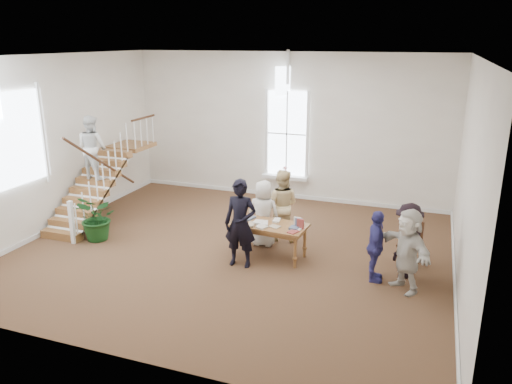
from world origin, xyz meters
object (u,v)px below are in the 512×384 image
at_px(person_yellow, 281,205).
at_px(floor_plant, 98,218).
at_px(library_table, 269,228).
at_px(elderly_woman, 263,213).
at_px(police_officer, 240,224).
at_px(woman_cluster_b, 408,240).
at_px(woman_cluster_c, 407,250).
at_px(woman_cluster_a, 376,246).
at_px(side_chair, 411,240).

xyz_separation_m(person_yellow, floor_plant, (-4.28, -1.61, -0.31)).
distance_m(library_table, elderly_woman, 0.70).
bearing_deg(person_yellow, police_officer, 72.86).
bearing_deg(woman_cluster_b, floor_plant, -64.99).
distance_m(elderly_woman, person_yellow, 0.59).
relative_size(person_yellow, floor_plant, 1.52).
xyz_separation_m(library_table, elderly_woman, (-0.34, 0.60, 0.10)).
height_order(elderly_woman, woman_cluster_c, woman_cluster_c).
relative_size(woman_cluster_a, side_chair, 1.54).
bearing_deg(elderly_woman, police_officer, 84.22).
distance_m(elderly_woman, side_chair, 3.46).
bearing_deg(elderly_woman, side_chair, -178.81).
relative_size(person_yellow, woman_cluster_c, 1.06).
bearing_deg(police_officer, woman_cluster_c, -1.15).
distance_m(woman_cluster_b, floor_plant, 7.39).
distance_m(library_table, woman_cluster_c, 3.14).
distance_m(person_yellow, woman_cluster_a, 2.91).
relative_size(woman_cluster_b, woman_cluster_c, 0.94).
height_order(woman_cluster_b, side_chair, woman_cluster_b).
distance_m(woman_cluster_a, floor_plant, 6.77).
bearing_deg(side_chair, woman_cluster_c, -71.31).
bearing_deg(side_chair, woman_cluster_a, -100.23).
distance_m(woman_cluster_c, side_chair, 1.37).
distance_m(library_table, woman_cluster_b, 3.05).
xyz_separation_m(woman_cluster_a, woman_cluster_c, (0.63, -0.20, 0.09)).
xyz_separation_m(library_table, woman_cluster_a, (2.45, -0.39, 0.05)).
bearing_deg(police_officer, woman_cluster_a, 3.01).
height_order(woman_cluster_c, floor_plant, woman_cluster_c).
bearing_deg(floor_plant, police_officer, -2.11).
relative_size(elderly_woman, side_chair, 1.64).
xyz_separation_m(person_yellow, woman_cluster_c, (3.12, -1.69, -0.05)).
bearing_deg(woman_cluster_b, person_yellow, -88.02).
xyz_separation_m(woman_cluster_b, side_chair, (0.06, 0.69, -0.25)).
height_order(library_table, person_yellow, person_yellow).
height_order(woman_cluster_a, side_chair, woman_cluster_a).
bearing_deg(woman_cluster_c, elderly_woman, -150.39).
distance_m(woman_cluster_c, floor_plant, 7.41).
xyz_separation_m(woman_cluster_b, floor_plant, (-7.37, -0.56, -0.21)).
distance_m(police_officer, person_yellow, 1.80).
height_order(elderly_woman, woman_cluster_b, elderly_woman).
height_order(person_yellow, woman_cluster_a, person_yellow).
height_order(police_officer, floor_plant, police_officer).
bearing_deg(floor_plant, side_chair, 9.56).
bearing_deg(woman_cluster_a, floor_plant, 85.31).
height_order(library_table, woman_cluster_c, woman_cluster_c).
bearing_deg(woman_cluster_c, floor_plant, -131.84).
relative_size(police_officer, woman_cluster_c, 1.15).
bearing_deg(floor_plant, woman_cluster_b, 4.38).
relative_size(elderly_woman, floor_plant, 1.37).
relative_size(woman_cluster_b, side_chair, 1.62).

